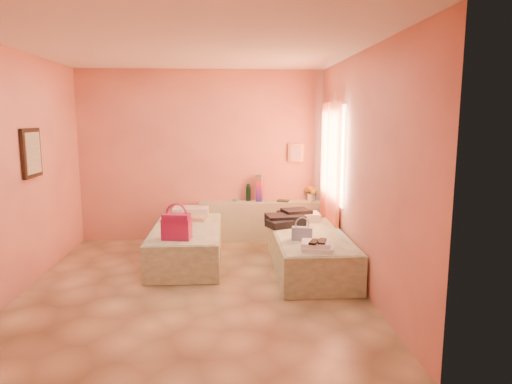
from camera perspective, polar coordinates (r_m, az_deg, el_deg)
ground at (r=5.70m, az=-7.69°, el=-11.62°), size 4.50×4.50×0.00m
room_walls at (r=5.89m, az=-5.68°, el=6.92°), size 4.02×4.51×2.81m
headboard_ledge at (r=7.63m, az=0.69°, el=-3.62°), size 2.05×0.30×0.65m
bed_left at (r=6.63m, az=-8.59°, el=-6.36°), size 0.90×2.00×0.50m
bed_right at (r=6.18m, az=6.73°, el=-7.49°), size 0.90×2.00×0.50m
water_bottle at (r=7.60m, az=-0.96°, el=-0.10°), size 0.09×0.09×0.28m
rainbow_box at (r=7.55m, az=0.41°, el=0.47°), size 0.12×0.12×0.44m
small_dish at (r=7.62m, az=-2.49°, el=-1.03°), size 0.12×0.12×0.03m
green_book at (r=7.57m, az=3.43°, el=-1.10°), size 0.22×0.19×0.03m
flower_vase at (r=7.72m, az=6.91°, el=0.03°), size 0.23×0.23×0.29m
magenta_handbag at (r=5.87m, az=-9.88°, el=-4.26°), size 0.38×0.26×0.33m
khaki_garment at (r=6.93m, az=-7.80°, el=-3.28°), size 0.37×0.31×0.06m
clothes_pile at (r=6.65m, az=4.07°, el=-3.25°), size 0.72×0.72×0.17m
blue_handbag at (r=5.79m, az=5.78°, el=-5.19°), size 0.28×0.16×0.17m
towel_stack at (r=5.38m, az=7.74°, el=-6.72°), size 0.42×0.38×0.10m
sandal_pair at (r=5.34m, az=7.80°, el=-6.17°), size 0.24×0.27×0.02m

